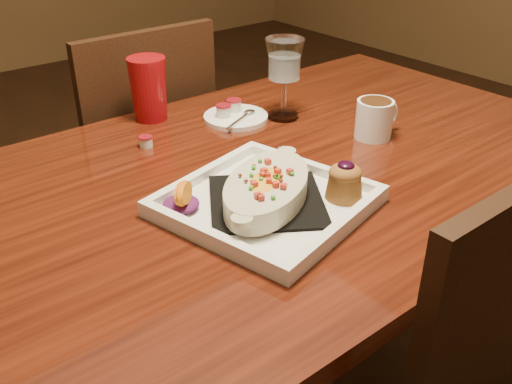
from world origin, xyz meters
TOP-DOWN VIEW (x-y plane):
  - table at (0.00, 0.00)m, footprint 1.50×0.90m
  - chair_far at (-0.00, 0.63)m, footprint 0.42×0.42m
  - plate at (-0.11, -0.12)m, footprint 0.39×0.39m
  - coffee_mug at (0.27, -0.03)m, footprint 0.12×0.08m
  - goblet at (0.19, 0.19)m, footprint 0.09×0.09m
  - saucer at (0.09, 0.25)m, footprint 0.16×0.16m
  - creamer_loose at (-0.16, 0.25)m, footprint 0.03×0.03m
  - red_tumbler at (-0.07, 0.39)m, footprint 0.09×0.09m

SIDE VIEW (x-z plane):
  - chair_far at x=0.00m, z-range 0.04..0.97m
  - table at x=0.00m, z-range 0.28..1.03m
  - saucer at x=0.09m, z-range 0.71..0.81m
  - creamer_loose at x=-0.16m, z-range 0.75..0.77m
  - plate at x=-0.11m, z-range 0.74..0.82m
  - coffee_mug at x=0.27m, z-range 0.75..0.84m
  - red_tumbler at x=-0.07m, z-range 0.75..0.90m
  - goblet at x=0.19m, z-range 0.79..0.98m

